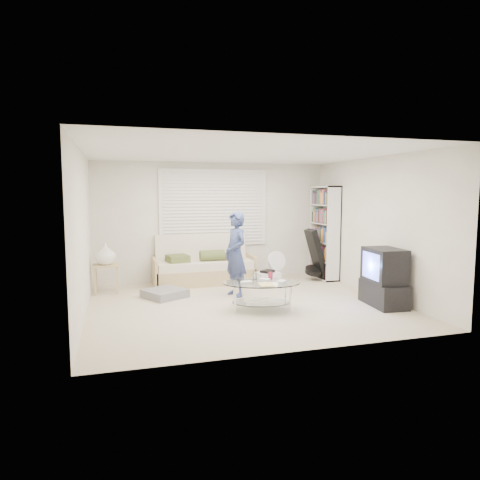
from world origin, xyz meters
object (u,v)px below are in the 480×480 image
object	(u,v)px
bookshelf	(324,233)
coffee_table	(262,288)
tv_unit	(384,278)
futon_sofa	(204,267)

from	to	relation	value
bookshelf	coffee_table	size ratio (longest dim) A/B	1.46
bookshelf	tv_unit	bearing A→B (deg)	-93.04
bookshelf	futon_sofa	bearing A→B (deg)	174.83
futon_sofa	tv_unit	xyz separation A→B (m)	(2.49, -2.59, 0.13)
bookshelf	coffee_table	bearing A→B (deg)	-136.06
tv_unit	coffee_table	size ratio (longest dim) A/B	0.69
futon_sofa	bookshelf	xyz separation A→B (m)	(2.62, -0.24, 0.67)
tv_unit	futon_sofa	bearing A→B (deg)	133.87
tv_unit	coffee_table	xyz separation A→B (m)	(-2.03, 0.28, -0.10)
futon_sofa	bookshelf	distance (m)	2.71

